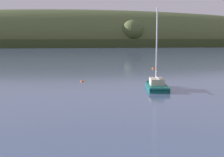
{
  "coord_description": "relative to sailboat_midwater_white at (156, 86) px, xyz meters",
  "views": [
    {
      "loc": [
        1.45,
        1.29,
        6.54
      ],
      "look_at": [
        3.55,
        37.05,
        1.75
      ],
      "focal_mm": 49.87,
      "sensor_mm": 36.0,
      "label": 1
    }
  ],
  "objects": [
    {
      "name": "mooring_buoy_midchannel",
      "position": [
        4.38,
        24.44,
        -0.29
      ],
      "size": [
        0.62,
        0.62,
        0.7
      ],
      "color": "#EA5B19",
      "rests_on": "ground"
    },
    {
      "name": "far_shoreline_hill",
      "position": [
        -19.36,
        197.04,
        -0.01
      ],
      "size": [
        584.71,
        117.79,
        53.65
      ],
      "rotation": [
        0.0,
        0.0,
        0.07
      ],
      "color": "#35401E",
      "rests_on": "ground"
    },
    {
      "name": "mooring_buoy_foreground",
      "position": [
        -9.65,
        6.39,
        -0.29
      ],
      "size": [
        0.47,
        0.47,
        0.55
      ],
      "color": "#EA5B19",
      "rests_on": "ground"
    },
    {
      "name": "sailboat_midwater_white",
      "position": [
        0.0,
        0.0,
        0.0
      ],
      "size": [
        2.83,
        6.72,
        11.27
      ],
      "rotation": [
        0.0,
        0.0,
        1.5
      ],
      "color": "#0F564C",
      "rests_on": "ground"
    }
  ]
}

